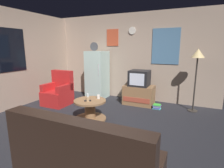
{
  "coord_description": "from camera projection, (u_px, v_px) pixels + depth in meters",
  "views": [
    {
      "loc": [
        1.86,
        -2.91,
        1.62
      ],
      "look_at": [
        0.07,
        0.9,
        0.75
      ],
      "focal_mm": 28.59,
      "sensor_mm": 36.0,
      "label": 1
    }
  ],
  "objects": [
    {
      "name": "wall_with_art",
      "position": [
        131.0,
        57.0,
        5.58
      ],
      "size": [
        5.2,
        0.12,
        2.63
      ],
      "color": "tan",
      "rests_on": "ground_plane"
    },
    {
      "name": "fridge",
      "position": [
        97.0,
        75.0,
        5.73
      ],
      "size": [
        0.6,
        0.62,
        1.77
      ],
      "color": "silver",
      "rests_on": "ground_plane"
    },
    {
      "name": "standing_lamp",
      "position": [
        198.0,
        58.0,
        4.34
      ],
      "size": [
        0.32,
        0.32,
        1.59
      ],
      "color": "#332D28",
      "rests_on": "ground_plane"
    },
    {
      "name": "crt_tv",
      "position": [
        139.0,
        78.0,
        5.02
      ],
      "size": [
        0.54,
        0.51,
        0.44
      ],
      "color": "black",
      "rests_on": "tv_stand"
    },
    {
      "name": "coffee_table",
      "position": [
        90.0,
        110.0,
        4.03
      ],
      "size": [
        0.72,
        0.72,
        0.46
      ],
      "color": "#8E6642",
      "rests_on": "ground_plane"
    },
    {
      "name": "couch",
      "position": [
        86.0,
        162.0,
        2.08
      ],
      "size": [
        1.7,
        0.8,
        0.92
      ],
      "color": "black",
      "rests_on": "ground_plane"
    },
    {
      "name": "mug_ceramic_white",
      "position": [
        98.0,
        97.0,
        4.1
      ],
      "size": [
        0.08,
        0.08,
        0.09
      ],
      "primitive_type": "cylinder",
      "color": "silver",
      "rests_on": "coffee_table"
    },
    {
      "name": "mug_ceramic_tan",
      "position": [
        88.0,
        99.0,
        3.91
      ],
      "size": [
        0.08,
        0.08,
        0.09
      ],
      "primitive_type": "cylinder",
      "color": "tan",
      "rests_on": "coffee_table"
    },
    {
      "name": "wine_glass",
      "position": [
        88.0,
        97.0,
        3.98
      ],
      "size": [
        0.05,
        0.05,
        0.15
      ],
      "primitive_type": "cylinder",
      "color": "silver",
      "rests_on": "coffee_table"
    },
    {
      "name": "armchair",
      "position": [
        58.0,
        93.0,
        5.12
      ],
      "size": [
        0.68,
        0.68,
        0.96
      ],
      "color": "red",
      "rests_on": "ground_plane"
    },
    {
      "name": "remote_control",
      "position": [
        88.0,
        101.0,
        3.91
      ],
      "size": [
        0.15,
        0.12,
        0.02
      ],
      "primitive_type": "cube",
      "rotation": [
        0.0,
        0.0,
        0.59
      ],
      "color": "black",
      "rests_on": "coffee_table"
    },
    {
      "name": "book_stack",
      "position": [
        157.0,
        106.0,
        4.77
      ],
      "size": [
        0.21,
        0.16,
        0.12
      ],
      "color": "#50C9C0",
      "rests_on": "ground_plane"
    },
    {
      "name": "tv_stand",
      "position": [
        139.0,
        95.0,
        5.12
      ],
      "size": [
        0.84,
        0.53,
        0.55
      ],
      "color": "#8E6642",
      "rests_on": "ground_plane"
    },
    {
      "name": "wall_left_with_window",
      "position": [
        3.0,
        60.0,
        4.48
      ],
      "size": [
        0.12,
        5.2,
        2.6
      ],
      "color": "tan",
      "rests_on": "ground_plane"
    },
    {
      "name": "ground_plane",
      "position": [
        90.0,
        127.0,
        3.68
      ],
      "size": [
        12.0,
        12.0,
        0.0
      ],
      "primitive_type": "plane",
      "color": "#232328"
    }
  ]
}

